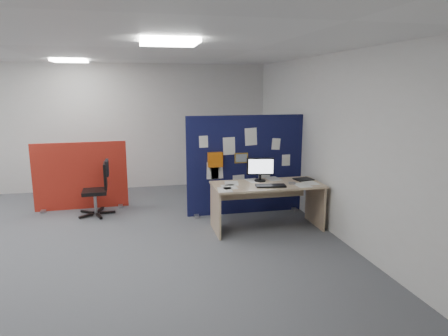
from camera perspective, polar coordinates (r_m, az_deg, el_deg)
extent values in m
plane|color=#55585D|center=(6.04, -27.61, -11.32)|extent=(9.00, 9.00, 0.00)
cube|color=silver|center=(9.07, -22.80, 5.21)|extent=(9.00, 0.02, 2.70)
cube|color=silver|center=(6.16, 15.54, 3.08)|extent=(0.02, 7.00, 2.70)
cube|color=white|center=(4.42, -7.87, 17.37)|extent=(0.60, 0.60, 0.04)
cube|color=white|center=(7.97, -21.20, 14.10)|extent=(0.60, 0.60, 0.04)
cube|color=#0F133A|center=(6.99, 3.18, 0.45)|extent=(2.10, 0.06, 1.73)
cube|color=gray|center=(7.03, -4.03, -6.65)|extent=(0.08, 0.30, 0.04)
cube|color=gray|center=(7.49, 9.79, -5.64)|extent=(0.08, 0.30, 0.04)
cube|color=white|center=(6.72, -2.94, 3.78)|extent=(0.15, 0.01, 0.20)
cube|color=white|center=(6.82, 0.73, 3.15)|extent=(0.21, 0.01, 0.30)
cube|color=white|center=(6.90, 3.86, 4.49)|extent=(0.21, 0.01, 0.30)
cube|color=white|center=(7.06, 7.43, 3.42)|extent=(0.15, 0.01, 0.20)
cube|color=white|center=(6.84, -1.62, -0.37)|extent=(0.21, 0.01, 0.30)
cube|color=white|center=(7.08, 5.85, -0.27)|extent=(0.21, 0.01, 0.30)
cube|color=white|center=(7.18, 8.84, 1.11)|extent=(0.15, 0.01, 0.20)
cube|color=white|center=(6.99, 2.13, -2.20)|extent=(0.21, 0.01, 0.30)
cube|color=white|center=(6.85, -1.03, -0.34)|extent=(0.21, 0.01, 0.30)
cube|color=gold|center=(6.91, 2.48, 1.44)|extent=(0.24, 0.01, 0.18)
cube|color=#D7650D|center=(6.76, -1.27, 1.20)|extent=(0.25, 0.10, 0.25)
cube|color=tan|center=(6.25, 6.19, -2.39)|extent=(1.71, 0.76, 0.03)
cube|color=tan|center=(6.14, -1.22, -6.11)|extent=(0.03, 0.70, 0.70)
cube|color=tan|center=(6.64, 12.89, -5.02)|extent=(0.03, 0.70, 0.70)
cube|color=tan|center=(6.61, 5.20, -3.06)|extent=(1.53, 0.02, 0.30)
cylinder|color=black|center=(6.40, 5.17, -1.81)|extent=(0.18, 0.18, 0.02)
cube|color=black|center=(6.38, 5.18, -1.33)|extent=(0.04, 0.03, 0.09)
cube|color=black|center=(6.34, 5.20, 0.25)|extent=(0.43, 0.12, 0.27)
cube|color=silver|center=(6.33, 5.26, 0.22)|extent=(0.38, 0.08, 0.23)
cube|color=black|center=(6.08, 6.67, -2.53)|extent=(0.47, 0.24, 0.02)
cube|color=gray|center=(6.26, 9.69, -2.17)|extent=(0.11, 0.08, 0.03)
cube|color=black|center=(6.60, 11.28, -1.58)|extent=(0.32, 0.27, 0.01)
cube|color=maroon|center=(7.72, -19.78, -1.07)|extent=(1.64, 0.10, 1.23)
cube|color=gray|center=(7.98, -24.30, -5.45)|extent=(0.08, 0.30, 0.04)
cube|color=gray|center=(7.80, -14.57, -5.14)|extent=(0.08, 0.30, 0.04)
cube|color=black|center=(7.37, -16.29, -6.09)|extent=(0.27, 0.05, 0.04)
cube|color=black|center=(7.56, -17.27, -5.72)|extent=(0.12, 0.27, 0.04)
cube|color=black|center=(7.51, -18.96, -5.95)|extent=(0.24, 0.19, 0.04)
cube|color=black|center=(7.29, -19.10, -6.48)|extent=(0.24, 0.20, 0.04)
cube|color=black|center=(7.21, -17.41, -6.58)|extent=(0.13, 0.26, 0.04)
cylinder|color=gray|center=(7.33, -17.90, -4.78)|extent=(0.05, 0.05, 0.37)
cube|color=black|center=(7.28, -17.99, -3.24)|extent=(0.42, 0.42, 0.06)
cube|color=black|center=(7.20, -16.60, -1.00)|extent=(0.06, 0.37, 0.44)
cube|color=black|center=(7.18, -16.38, 0.04)|extent=(0.06, 0.34, 0.26)
cube|color=white|center=(6.01, 0.74, -2.71)|extent=(0.22, 0.31, 0.00)
cube|color=white|center=(6.24, 1.07, -2.19)|extent=(0.26, 0.33, 0.00)
cube|color=white|center=(6.23, 11.13, -2.42)|extent=(0.23, 0.31, 0.00)
cube|color=white|center=(5.85, 0.13, -3.12)|extent=(0.24, 0.32, 0.00)
cube|color=white|center=(6.59, 7.04, -1.53)|extent=(0.24, 0.32, 0.00)
cube|color=white|center=(6.41, 12.17, -2.07)|extent=(0.23, 0.31, 0.00)
cube|color=white|center=(6.43, 4.26, -1.80)|extent=(0.26, 0.33, 0.00)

